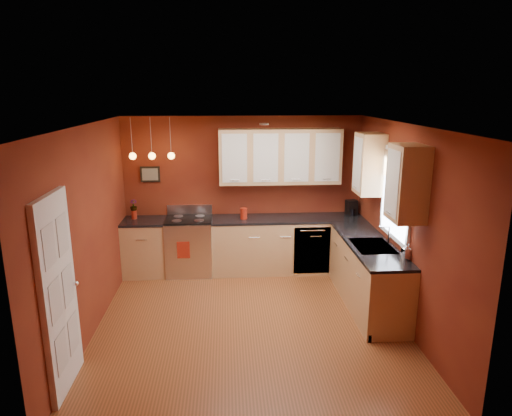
{
  "coord_description": "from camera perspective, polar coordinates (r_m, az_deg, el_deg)",
  "views": [
    {
      "loc": [
        -0.28,
        -5.5,
        3.0
      ],
      "look_at": [
        0.14,
        1.0,
        1.32
      ],
      "focal_mm": 32.0,
      "sensor_mm": 36.0,
      "label": 1
    }
  ],
  "objects": [
    {
      "name": "window",
      "position": [
        6.36,
        17.14,
        1.92
      ],
      "size": [
        0.06,
        1.02,
        1.22
      ],
      "color": "white",
      "rests_on": "wall_right"
    },
    {
      "name": "red_vase",
      "position": [
        7.8,
        -15.0,
        -0.8
      ],
      "size": [
        0.09,
        0.09,
        0.14
      ],
      "primitive_type": "cylinder",
      "color": "#A02111",
      "rests_on": "counter_back_left"
    },
    {
      "name": "base_cabinets_right",
      "position": [
        6.77,
        13.72,
        -8.1
      ],
      "size": [
        0.6,
        2.1,
        0.9
      ],
      "primitive_type": "cube",
      "color": "tan",
      "rests_on": "floor"
    },
    {
      "name": "ceiling",
      "position": [
        5.52,
        -0.83,
        10.33
      ],
      "size": [
        4.0,
        4.2,
        0.02
      ],
      "primitive_type": "cube",
      "color": "silver",
      "rests_on": "wall_back"
    },
    {
      "name": "wall_left",
      "position": [
        6.0,
        -20.24,
        -2.89
      ],
      "size": [
        0.02,
        4.2,
        2.6
      ],
      "primitive_type": "cube",
      "color": "maroon",
      "rests_on": "floor"
    },
    {
      "name": "wall_front",
      "position": [
        3.81,
        0.9,
        -12.02
      ],
      "size": [
        4.0,
        0.02,
        2.6
      ],
      "primitive_type": "cube",
      "color": "maroon",
      "rests_on": "floor"
    },
    {
      "name": "sink",
      "position": [
        6.47,
        14.37,
        -4.78
      ],
      "size": [
        0.5,
        0.7,
        0.33
      ],
      "color": "gray",
      "rests_on": "counter_right"
    },
    {
      "name": "gas_range",
      "position": [
        7.75,
        -8.3,
        -4.66
      ],
      "size": [
        0.76,
        0.64,
        1.11
      ],
      "color": "silver",
      "rests_on": "floor"
    },
    {
      "name": "wall_back",
      "position": [
        7.79,
        -1.59,
        1.87
      ],
      "size": [
        4.0,
        0.02,
        2.6
      ],
      "primitive_type": "cube",
      "color": "maroon",
      "rests_on": "floor"
    },
    {
      "name": "pendant_lights",
      "position": [
        7.41,
        -12.87,
        6.42
      ],
      "size": [
        0.71,
        0.11,
        0.66
      ],
      "color": "gray",
      "rests_on": "ceiling"
    },
    {
      "name": "base_cabinets_back_right",
      "position": [
        7.79,
        3.93,
        -4.65
      ],
      "size": [
        2.54,
        0.6,
        0.9
      ],
      "primitive_type": "cube",
      "color": "tan",
      "rests_on": "floor"
    },
    {
      "name": "door_left_wall",
      "position": [
        5.02,
        -23.41,
        -9.93
      ],
      "size": [
        0.12,
        0.82,
        2.05
      ],
      "color": "white",
      "rests_on": "floor"
    },
    {
      "name": "upper_cabinets_back",
      "position": [
        7.55,
        3.01,
        6.46
      ],
      "size": [
        2.0,
        0.35,
        0.9
      ],
      "primitive_type": "cube",
      "color": "tan",
      "rests_on": "wall_back"
    },
    {
      "name": "dishwasher_front",
      "position": [
        7.58,
        7.0,
        -5.29
      ],
      "size": [
        0.6,
        0.02,
        0.8
      ],
      "primitive_type": "cube",
      "color": "silver",
      "rests_on": "base_cabinets_back_right"
    },
    {
      "name": "red_canister",
      "position": [
        7.52,
        -1.55,
        -0.69
      ],
      "size": [
        0.12,
        0.12,
        0.18
      ],
      "color": "#A02111",
      "rests_on": "counter_back_right"
    },
    {
      "name": "upper_cabinets_right",
      "position": [
        6.28,
        15.95,
        4.3
      ],
      "size": [
        0.35,
        1.95,
        0.9
      ],
      "primitive_type": "cube",
      "color": "tan",
      "rests_on": "wall_right"
    },
    {
      "name": "wall_picture",
      "position": [
        7.8,
        -13.09,
        4.13
      ],
      "size": [
        0.32,
        0.03,
        0.26
      ],
      "primitive_type": "cube",
      "color": "black",
      "rests_on": "wall_back"
    },
    {
      "name": "counter_right",
      "position": [
        6.6,
        13.96,
        -4.32
      ],
      "size": [
        0.62,
        2.1,
        0.04
      ],
      "primitive_type": "cube",
      "color": "black",
      "rests_on": "base_cabinets_right"
    },
    {
      "name": "counter_back_left",
      "position": [
        7.71,
        -13.84,
        -1.61
      ],
      "size": [
        0.7,
        0.62,
        0.04
      ],
      "primitive_type": "cube",
      "color": "black",
      "rests_on": "base_cabinets_back_left"
    },
    {
      "name": "wall_right",
      "position": [
        6.19,
        18.06,
        -2.19
      ],
      "size": [
        0.02,
        4.2,
        2.6
      ],
      "primitive_type": "cube",
      "color": "maroon",
      "rests_on": "floor"
    },
    {
      "name": "base_cabinets_back_left",
      "position": [
        7.85,
        -13.63,
        -4.9
      ],
      "size": [
        0.7,
        0.6,
        0.9
      ],
      "primitive_type": "cube",
      "color": "tan",
      "rests_on": "floor"
    },
    {
      "name": "coffee_maker",
      "position": [
        7.93,
        11.84,
        -0.01
      ],
      "size": [
        0.2,
        0.2,
        0.25
      ],
      "rotation": [
        0.0,
        0.0,
        0.21
      ],
      "color": "black",
      "rests_on": "counter_back_right"
    },
    {
      "name": "soap_pump",
      "position": [
        6.02,
        18.29,
        -5.17
      ],
      "size": [
        0.12,
        0.12,
        0.22
      ],
      "primitive_type": "imported",
      "rotation": [
        0.0,
        0.0,
        0.22
      ],
      "color": "white",
      "rests_on": "counter_right"
    },
    {
      "name": "counter_back_right",
      "position": [
        7.65,
        3.99,
        -1.33
      ],
      "size": [
        2.54,
        0.62,
        0.04
      ],
      "primitive_type": "cube",
      "color": "black",
      "rests_on": "base_cabinets_back_right"
    },
    {
      "name": "floor",
      "position": [
        6.27,
        -0.74,
        -14.12
      ],
      "size": [
        4.2,
        4.2,
        0.0
      ],
      "primitive_type": "plane",
      "color": "#99502C",
      "rests_on": "ground"
    },
    {
      "name": "dish_towel",
      "position": [
        7.43,
        -9.06,
        -5.21
      ],
      "size": [
        0.2,
        0.01,
        0.28
      ],
      "primitive_type": "cube",
      "color": "#A02111",
      "rests_on": "gas_range"
    },
    {
      "name": "flowers",
      "position": [
        7.76,
        -15.07,
        0.28
      ],
      "size": [
        0.13,
        0.13,
        0.2
      ],
      "primitive_type": "imported",
      "rotation": [
        0.0,
        0.0,
        0.17
      ],
      "color": "#A02111",
      "rests_on": "red_vase"
    }
  ]
}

